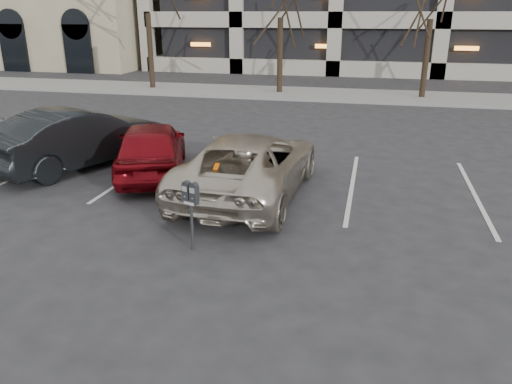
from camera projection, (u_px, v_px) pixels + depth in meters
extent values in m
plane|color=#28282B|center=(278.00, 216.00, 10.35)|extent=(140.00, 140.00, 0.00)
cube|color=gray|center=(338.00, 95.00, 24.97)|extent=(80.00, 4.00, 0.12)
cube|color=silver|center=(48.00, 163.00, 13.96)|extent=(0.10, 5.20, 0.00)
cube|color=silver|center=(140.00, 170.00, 13.35)|extent=(0.10, 5.20, 0.00)
cube|color=silver|center=(241.00, 177.00, 12.75)|extent=(0.10, 5.20, 0.00)
cube|color=silver|center=(352.00, 185.00, 12.15)|extent=(0.10, 5.20, 0.00)
cube|color=silver|center=(475.00, 194.00, 11.54)|extent=(0.10, 5.20, 0.00)
cylinder|color=black|center=(150.00, 52.00, 26.47)|extent=(0.28, 0.28, 3.93)
cylinder|color=black|center=(280.00, 57.00, 25.00)|extent=(0.28, 0.28, 3.73)
cylinder|color=black|center=(426.00, 60.00, 23.50)|extent=(0.28, 0.28, 3.68)
cylinder|color=black|center=(192.00, 226.00, 8.72)|extent=(0.06, 0.06, 0.90)
cube|color=black|center=(191.00, 201.00, 8.56)|extent=(0.32, 0.20, 0.06)
cube|color=silver|center=(189.00, 203.00, 8.53)|extent=(0.21, 0.08, 0.05)
cube|color=gray|center=(184.00, 189.00, 8.48)|extent=(0.10, 0.04, 0.09)
cube|color=gray|center=(192.00, 191.00, 8.39)|extent=(0.10, 0.04, 0.09)
imported|color=beige|center=(249.00, 165.00, 11.31)|extent=(2.61, 5.30, 1.45)
cube|color=#E95D04|center=(222.00, 142.00, 10.30)|extent=(0.10, 0.20, 0.01)
imported|color=maroon|center=(152.00, 148.00, 12.76)|extent=(3.02, 4.48, 1.42)
imported|color=black|center=(79.00, 137.00, 13.44)|extent=(3.49, 5.10, 1.59)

